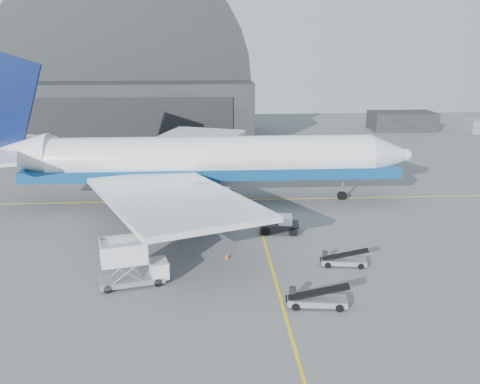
{
  "coord_description": "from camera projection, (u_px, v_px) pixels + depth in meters",
  "views": [
    {
      "loc": [
        -5.53,
        -45.09,
        19.83
      ],
      "look_at": [
        -2.32,
        8.0,
        4.5
      ],
      "focal_mm": 40.0,
      "sensor_mm": 36.0,
      "label": 1
    }
  ],
  "objects": [
    {
      "name": "belt_loader_b",
      "position": [
        316.0,
        300.0,
        40.92
      ],
      "size": [
        4.91,
        2.15,
        1.84
      ],
      "rotation": [
        0.0,
        0.0,
        -0.12
      ],
      "color": "gray",
      "rests_on": "ground"
    },
    {
      "name": "pushback_tug",
      "position": [
        281.0,
        226.0,
        56.58
      ],
      "size": [
        4.31,
        2.83,
        1.88
      ],
      "rotation": [
        0.0,
        0.0,
        -0.12
      ],
      "color": "black",
      "rests_on": "ground"
    },
    {
      "name": "belt_loader_a",
      "position": [
        343.0,
        260.0,
        48.32
      ],
      "size": [
        4.37,
        1.97,
        1.64
      ],
      "rotation": [
        0.0,
        0.0,
        -0.14
      ],
      "color": "gray",
      "rests_on": "ground"
    },
    {
      "name": "hangar",
      "position": [
        125.0,
        91.0,
        107.43
      ],
      "size": [
        50.0,
        28.3,
        28.0
      ],
      "color": "black",
      "rests_on": "ground"
    },
    {
      "name": "ground",
      "position": [
        270.0,
        263.0,
        49.06
      ],
      "size": [
        200.0,
        200.0,
        0.0
      ],
      "primitive_type": "plane",
      "color": "#565659",
      "rests_on": "ground"
    },
    {
      "name": "traffic_cone",
      "position": [
        227.0,
        256.0,
        49.86
      ],
      "size": [
        0.36,
        0.36,
        0.52
      ],
      "color": "#F46007",
      "rests_on": "ground"
    },
    {
      "name": "taxi_lines",
      "position": [
        258.0,
        218.0,
        61.2
      ],
      "size": [
        80.0,
        42.12,
        0.02
      ],
      "color": "gold",
      "rests_on": "ground"
    },
    {
      "name": "catering_truck",
      "position": [
        130.0,
        263.0,
        44.09
      ],
      "size": [
        5.99,
        3.37,
        3.89
      ],
      "rotation": [
        0.0,
        0.0,
        0.24
      ],
      "color": "gray",
      "rests_on": "ground"
    },
    {
      "name": "airliner",
      "position": [
        194.0,
        160.0,
        65.71
      ],
      "size": [
        54.81,
        53.15,
        19.24
      ],
      "color": "white",
      "rests_on": "ground"
    },
    {
      "name": "distant_bldg_a",
      "position": [
        401.0,
        130.0,
        120.32
      ],
      "size": [
        14.0,
        8.0,
        4.0
      ],
      "primitive_type": "cube",
      "color": "black",
      "rests_on": "ground"
    }
  ]
}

